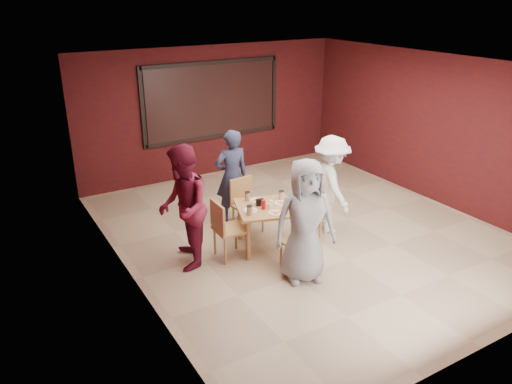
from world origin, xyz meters
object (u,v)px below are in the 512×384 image
chair_back (245,202)px  diner_front (305,221)px  diner_right (331,185)px  chair_right (310,210)px  diner_back (232,176)px  diner_left (183,208)px  dining_table (266,211)px  chair_left (226,226)px  chair_front (300,240)px

chair_back → diner_front: diner_front is taller
diner_right → diner_front: bearing=141.4°
chair_right → diner_back: bearing=122.3°
diner_back → diner_left: 1.69m
dining_table → chair_left: (-0.71, 0.01, -0.09)m
chair_left → diner_left: 0.74m
chair_back → chair_left: chair_left is taller
chair_back → chair_right: size_ratio=1.07×
chair_right → diner_left: diner_left is taller
dining_table → chair_front: dining_table is taller
chair_left → diner_left: bearing=167.9°
chair_front → diner_back: (-0.05, 1.99, 0.37)m
dining_table → chair_right: 0.82m
diner_left → diner_right: diner_left is taller
chair_right → diner_right: bearing=5.3°
chair_back → chair_left: bearing=-136.3°
chair_right → diner_right: 0.57m
dining_table → diner_left: bearing=173.9°
diner_back → diner_front: bearing=93.3°
diner_front → chair_left: bearing=139.5°
chair_left → chair_right: (1.52, -0.08, -0.05)m
chair_back → diner_back: bearing=92.1°
diner_front → diner_left: size_ratio=0.96×
chair_back → chair_left: size_ratio=0.97×
chair_right → chair_left: bearing=176.9°
diner_front → diner_right: bearing=55.8°
diner_left → diner_right: bearing=106.0°
diner_front → chair_right: bearing=66.9°
diner_back → diner_right: bearing=140.3°
diner_front → diner_left: diner_left is taller
chair_left → diner_right: diner_right is taller
chair_front → chair_left: 1.15m
chair_back → diner_back: 0.55m
diner_front → diner_back: bearing=105.8°
chair_left → diner_left: (-0.61, 0.13, 0.40)m
diner_right → chair_back: bearing=70.9°
chair_back → diner_left: size_ratio=0.49×
chair_front → diner_right: diner_right is taller
dining_table → chair_front: bearing=-84.9°
chair_front → chair_left: (-0.78, 0.84, 0.07)m
chair_front → diner_right: (1.18, 0.80, 0.37)m
chair_front → diner_right: size_ratio=0.49×
dining_table → diner_right: 1.27m
chair_left → diner_front: (0.68, -1.07, 0.36)m
dining_table → chair_right: bearing=-5.1°
dining_table → diner_left: size_ratio=0.60×
chair_right → diner_left: 2.18m
diner_back → diner_right: 1.72m
diner_right → diner_left: bearing=98.8°
chair_front → diner_front: bearing=-112.7°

